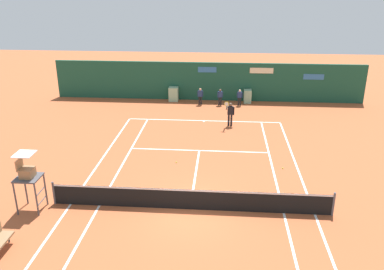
{
  "coord_description": "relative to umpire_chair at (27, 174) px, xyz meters",
  "views": [
    {
      "loc": [
        1.26,
        -14.94,
        9.26
      ],
      "look_at": [
        -0.45,
        6.8,
        0.8
      ],
      "focal_mm": 37.53,
      "sensor_mm": 36.0,
      "label": 1
    }
  ],
  "objects": [
    {
      "name": "umpire_chair",
      "position": [
        0.0,
        0.0,
        0.0
      ],
      "size": [
        1.0,
        1.0,
        2.63
      ],
      "rotation": [
        0.0,
        0.0,
        -1.57
      ],
      "color": "#47474C",
      "rests_on": "ground_plane"
    },
    {
      "name": "ground_plane",
      "position": [
        6.77,
        1.11,
        -1.68
      ],
      "size": [
        80.0,
        80.0,
        0.01
      ],
      "color": "#A8512D"
    },
    {
      "name": "sponsor_back_wall",
      "position": [
        6.77,
        17.51,
        -0.18
      ],
      "size": [
        25.0,
        1.02,
        3.1
      ],
      "color": "#194C38",
      "rests_on": "ground_plane"
    },
    {
      "name": "tennis_ball_near_service_line",
      "position": [
        5.63,
        5.17,
        -1.65
      ],
      "size": [
        0.07,
        0.07,
        0.07
      ],
      "primitive_type": "sphere",
      "color": "#CCE033",
      "rests_on": "ground_plane"
    },
    {
      "name": "ball_kid_left_post",
      "position": [
        9.36,
        16.08,
        -0.93
      ],
      "size": [
        0.43,
        0.18,
        1.3
      ],
      "rotation": [
        0.0,
        0.0,
        3.09
      ],
      "color": "black",
      "rests_on": "ground_plane"
    },
    {
      "name": "ball_kid_right_post",
      "position": [
        7.84,
        16.08,
        -0.93
      ],
      "size": [
        0.43,
        0.2,
        1.31
      ],
      "rotation": [
        0.0,
        0.0,
        3.27
      ],
      "color": "black",
      "rests_on": "ground_plane"
    },
    {
      "name": "player_on_baseline",
      "position": [
        8.57,
        11.3,
        -0.72
      ],
      "size": [
        0.7,
        0.67,
        1.85
      ],
      "rotation": [
        0.0,
        0.0,
        3.06
      ],
      "color": "black",
      "rests_on": "ground_plane"
    },
    {
      "name": "ball_kid_centre_post",
      "position": [
        6.28,
        16.08,
        -0.9
      ],
      "size": [
        0.45,
        0.19,
        1.35
      ],
      "rotation": [
        0.0,
        0.0,
        3.16
      ],
      "color": "black",
      "rests_on": "ground_plane"
    },
    {
      "name": "tennis_net",
      "position": [
        6.77,
        0.54,
        -1.17
      ],
      "size": [
        12.1,
        0.1,
        1.07
      ],
      "color": "#4C4C51",
      "rests_on": "ground_plane"
    },
    {
      "name": "tennis_ball_by_sideline",
      "position": [
        11.29,
        4.89,
        -1.65
      ],
      "size": [
        0.07,
        0.07,
        0.07
      ],
      "primitive_type": "sphere",
      "color": "#CCE033",
      "rests_on": "ground_plane"
    }
  ]
}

